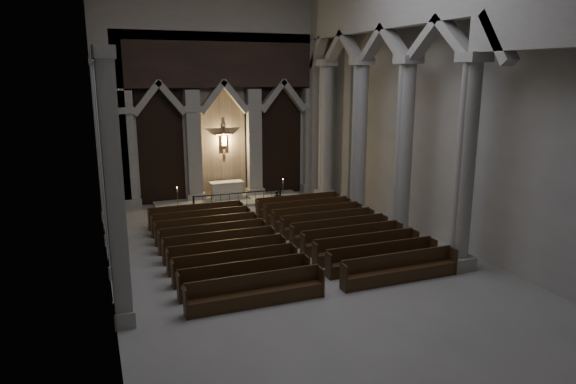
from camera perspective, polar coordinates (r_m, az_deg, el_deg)
The scene contains 11 objects.
room at distance 18.88m, azimuth 1.51°, elevation 13.98°, with size 24.00×24.10×12.00m.
sanctuary_wall at distance 29.86m, azimuth -7.24°, elevation 11.68°, with size 14.00×0.77×12.00m.
right_arcade at distance 22.69m, azimuth 13.48°, elevation 14.06°, with size 1.00×24.00×12.00m.
left_pilasters at distance 21.21m, azimuth -19.52°, elevation 3.12°, with size 0.60×13.00×8.03m.
sanctuary_step at distance 29.84m, azimuth -6.44°, elevation -1.00°, with size 8.50×2.60×0.15m, color #A4A199.
altar at distance 30.15m, azimuth -6.85°, elevation 0.25°, with size 1.94×0.77×0.98m.
altar_rail at distance 28.08m, azimuth -5.56°, elevation -0.68°, with size 4.96×0.09×0.97m.
candle_stand_left at distance 27.72m, azimuth -12.13°, elevation -1.62°, with size 0.25×0.25×1.48m.
candle_stand_right at distance 29.37m, azimuth -0.56°, elevation -0.52°, with size 0.24×0.24×1.43m.
pews at distance 21.88m, azimuth -0.63°, elevation -5.49°, with size 10.01×10.07×1.03m.
worshipper at distance 27.18m, azimuth -1.19°, elevation -1.12°, with size 0.46×0.30×1.26m, color black.
Camera 1 is at (-7.26, -17.42, 7.33)m, focal length 32.00 mm.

